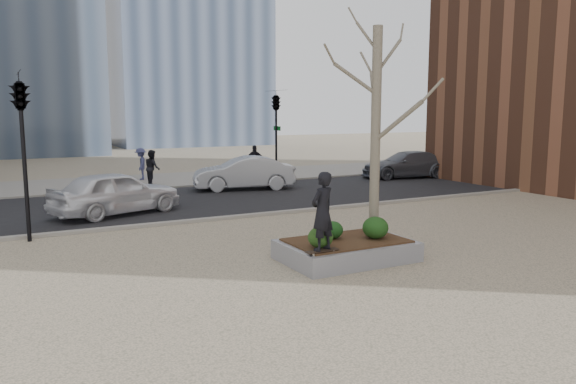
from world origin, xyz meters
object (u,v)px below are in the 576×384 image
police_car (116,192)px  skateboard (322,252)px  planter (346,251)px  skateboarder (322,211)px

police_car → skateboard: bearing=176.3°
planter → police_car: police_car is taller
planter → skateboard: skateboard is taller
planter → skateboarder: skateboarder is taller
planter → skateboarder: size_ratio=1.77×
skateboarder → police_car: bearing=-94.4°
planter → skateboard: 1.33m
skateboard → police_car: 9.51m
skateboard → planter: bearing=29.6°
skateboard → police_car: police_car is taller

